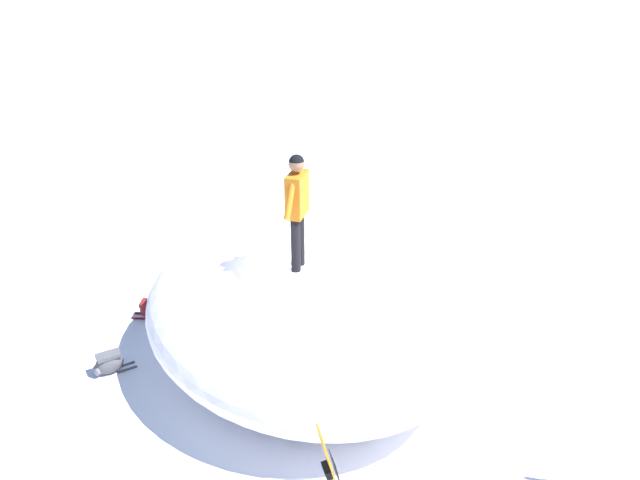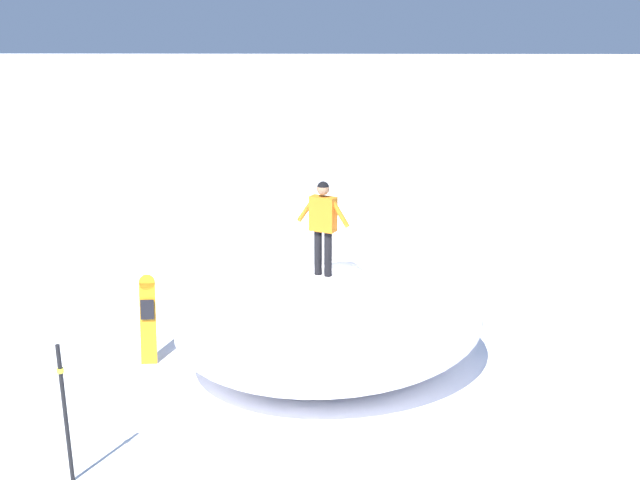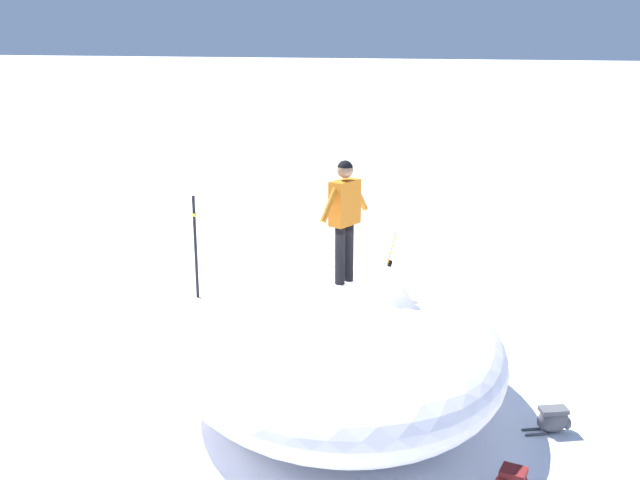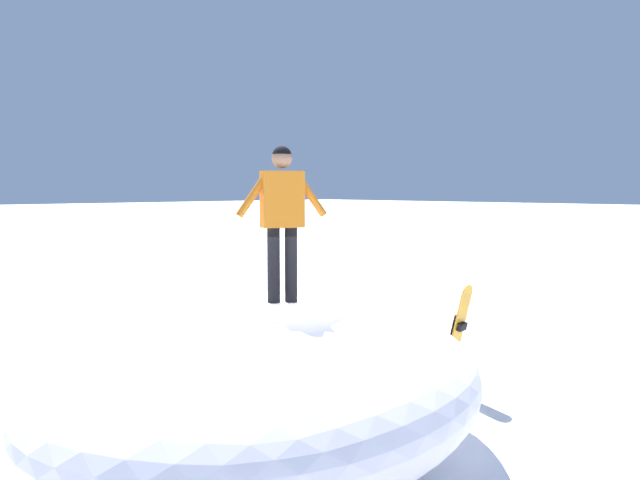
# 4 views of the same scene
# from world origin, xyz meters

# --- Properties ---
(ground) EXTENTS (240.00, 240.00, 0.00)m
(ground) POSITION_xyz_m (0.00, 0.00, 0.00)
(ground) COLOR white
(snow_mound) EXTENTS (6.96, 6.33, 1.77)m
(snow_mound) POSITION_xyz_m (-0.36, -0.09, 0.88)
(snow_mound) COLOR white
(snow_mound) RESTS_ON ground
(snowboarder_standing) EXTENTS (0.96, 0.53, 1.72)m
(snowboarder_standing) POSITION_xyz_m (-0.20, -0.16, 2.80)
(snowboarder_standing) COLOR black
(snowboarder_standing) RESTS_ON snow_mound
(snowboard_primary_upright) EXTENTS (0.33, 0.42, 1.65)m
(snowboard_primary_upright) POSITION_xyz_m (3.07, -0.30, 0.85)
(snowboard_primary_upright) COLOR orange
(snowboard_primary_upright) RESTS_ON ground
(backpack_near) EXTENTS (0.40, 0.67, 0.35)m
(backpack_near) POSITION_xyz_m (-0.57, -3.09, 0.18)
(backpack_near) COLOR #4C4C51
(backpack_near) RESTS_ON ground
(trail_marker_pole) EXTENTS (0.10, 0.10, 2.08)m
(trail_marker_pole) POSITION_xyz_m (3.25, 3.48, 1.09)
(trail_marker_pole) COLOR black
(trail_marker_pole) RESTS_ON ground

